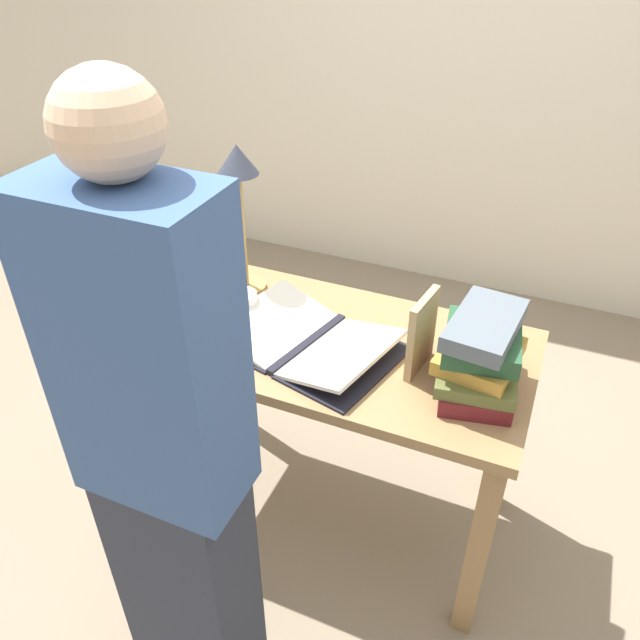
{
  "coord_description": "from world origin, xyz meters",
  "views": [
    {
      "loc": [
        0.56,
        -1.42,
        1.89
      ],
      "look_at": [
        -0.04,
        -0.02,
        0.85
      ],
      "focal_mm": 35.0,
      "sensor_mm": 36.0,
      "label": 1
    }
  ],
  "objects_px": {
    "book_standing_upright": "(422,334)",
    "reading_lamp": "(239,184)",
    "open_book": "(308,341)",
    "book_stack_tall": "(480,356)",
    "coffee_mug": "(243,305)",
    "person_reader": "(168,471)"
  },
  "relations": [
    {
      "from": "book_standing_upright",
      "to": "reading_lamp",
      "type": "bearing_deg",
      "value": 172.37
    },
    {
      "from": "open_book",
      "to": "book_standing_upright",
      "type": "xyz_separation_m",
      "value": [
        0.33,
        0.04,
        0.1
      ]
    },
    {
      "from": "book_standing_upright",
      "to": "reading_lamp",
      "type": "distance_m",
      "value": 0.73
    },
    {
      "from": "open_book",
      "to": "reading_lamp",
      "type": "xyz_separation_m",
      "value": [
        -0.33,
        0.22,
        0.36
      ]
    },
    {
      "from": "reading_lamp",
      "to": "open_book",
      "type": "bearing_deg",
      "value": -33.97
    },
    {
      "from": "open_book",
      "to": "book_standing_upright",
      "type": "bearing_deg",
      "value": 20.32
    },
    {
      "from": "open_book",
      "to": "book_stack_tall",
      "type": "xyz_separation_m",
      "value": [
        0.5,
        0.01,
        0.09
      ]
    },
    {
      "from": "open_book",
      "to": "reading_lamp",
      "type": "bearing_deg",
      "value": 160.16
    },
    {
      "from": "book_standing_upright",
      "to": "open_book",
      "type": "bearing_deg",
      "value": -165.71
    },
    {
      "from": "reading_lamp",
      "to": "coffee_mug",
      "type": "xyz_separation_m",
      "value": [
        0.08,
        -0.16,
        -0.33
      ]
    },
    {
      "from": "reading_lamp",
      "to": "coffee_mug",
      "type": "distance_m",
      "value": 0.38
    },
    {
      "from": "coffee_mug",
      "to": "book_standing_upright",
      "type": "bearing_deg",
      "value": -2.4
    },
    {
      "from": "coffee_mug",
      "to": "open_book",
      "type": "bearing_deg",
      "value": -13.44
    },
    {
      "from": "coffee_mug",
      "to": "person_reader",
      "type": "bearing_deg",
      "value": -74.3
    },
    {
      "from": "person_reader",
      "to": "book_stack_tall",
      "type": "bearing_deg",
      "value": -131.64
    },
    {
      "from": "person_reader",
      "to": "coffee_mug",
      "type": "bearing_deg",
      "value": -74.3
    },
    {
      "from": "book_stack_tall",
      "to": "reading_lamp",
      "type": "height_order",
      "value": "reading_lamp"
    },
    {
      "from": "coffee_mug",
      "to": "person_reader",
      "type": "height_order",
      "value": "person_reader"
    },
    {
      "from": "book_standing_upright",
      "to": "person_reader",
      "type": "xyz_separation_m",
      "value": [
        -0.39,
        -0.65,
        -0.05
      ]
    },
    {
      "from": "book_standing_upright",
      "to": "person_reader",
      "type": "height_order",
      "value": "person_reader"
    },
    {
      "from": "book_stack_tall",
      "to": "coffee_mug",
      "type": "height_order",
      "value": "book_stack_tall"
    },
    {
      "from": "open_book",
      "to": "reading_lamp",
      "type": "height_order",
      "value": "reading_lamp"
    }
  ]
}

